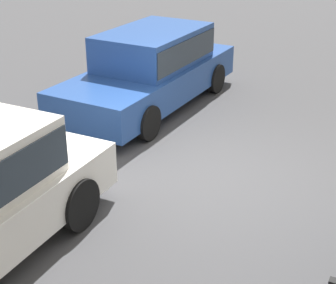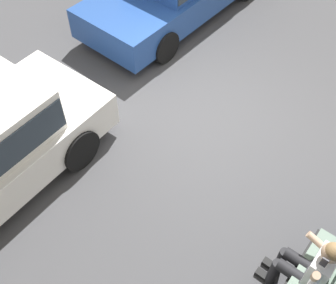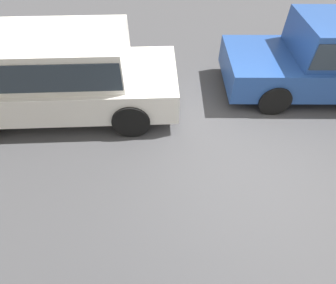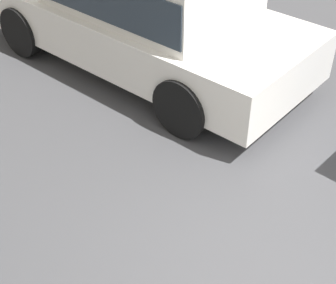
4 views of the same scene
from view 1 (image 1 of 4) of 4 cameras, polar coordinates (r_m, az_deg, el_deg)
The scene contains 2 objects.
ground_plane at distance 7.86m, azimuth 4.22°, elevation -3.77°, with size 60.00×60.00×0.00m, color #424244.
parked_car_near at distance 10.37m, azimuth -1.85°, elevation 8.43°, with size 4.66×1.94×1.53m.
Camera 1 is at (6.40, 2.60, 3.76)m, focal length 55.00 mm.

